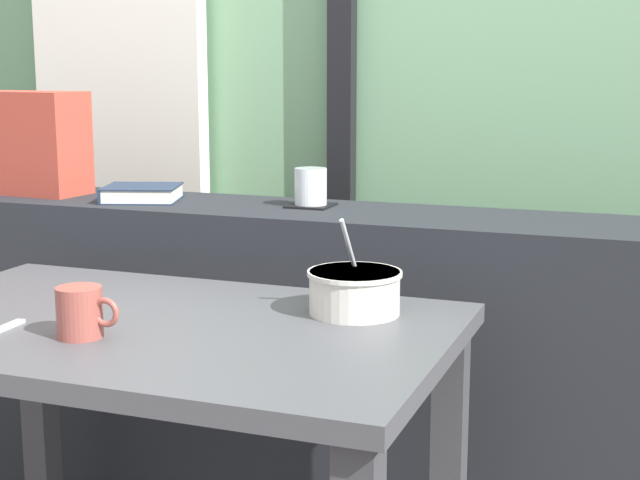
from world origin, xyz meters
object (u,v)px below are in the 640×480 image
object	(u,v)px
breakfast_table	(156,385)
juice_glass	(311,187)
coaster_square	(311,206)
soup_bowl	(355,292)
ceramic_mug	(81,312)
throw_pillow	(26,143)
closed_book	(141,193)

from	to	relation	value
breakfast_table	juice_glass	distance (m)	0.70
coaster_square	soup_bowl	world-z (taller)	soup_bowl
coaster_square	ceramic_mug	xyz separation A→B (m)	(-0.11, -0.76, -0.08)
breakfast_table	soup_bowl	distance (m)	0.39
soup_bowl	ceramic_mug	size ratio (longest dim) A/B	1.56
breakfast_table	ceramic_mug	distance (m)	0.21
breakfast_table	ceramic_mug	xyz separation A→B (m)	(-0.06, -0.13, 0.16)
breakfast_table	soup_bowl	size ratio (longest dim) A/B	5.89
throw_pillow	soup_bowl	distance (m)	1.14
closed_book	ceramic_mug	distance (m)	0.78
closed_book	ceramic_mug	xyz separation A→B (m)	(0.31, -0.71, -0.09)
breakfast_table	coaster_square	world-z (taller)	coaster_square
ceramic_mug	throw_pillow	bearing A→B (deg)	132.05
breakfast_table	coaster_square	bearing A→B (deg)	85.58
breakfast_table	ceramic_mug	bearing A→B (deg)	-115.74
breakfast_table	soup_bowl	xyz separation A→B (m)	(0.31, 0.17, 0.16)
juice_glass	soup_bowl	bearing A→B (deg)	-60.41
coaster_square	juice_glass	bearing A→B (deg)	180.00
juice_glass	throw_pillow	size ratio (longest dim) A/B	0.27
breakfast_table	juice_glass	xyz separation A→B (m)	(0.05, 0.64, 0.28)
coaster_square	closed_book	xyz separation A→B (m)	(-0.42, -0.05, 0.02)
closed_book	ceramic_mug	world-z (taller)	closed_book
coaster_square	juice_glass	xyz separation A→B (m)	(-0.00, 0.00, 0.04)
ceramic_mug	closed_book	bearing A→B (deg)	113.61
closed_book	coaster_square	bearing A→B (deg)	7.20
ceramic_mug	coaster_square	bearing A→B (deg)	81.76
coaster_square	juice_glass	distance (m)	0.04
coaster_square	closed_book	bearing A→B (deg)	-172.80
juice_glass	throw_pillow	world-z (taller)	throw_pillow
coaster_square	juice_glass	size ratio (longest dim) A/B	1.17
soup_bowl	closed_book	bearing A→B (deg)	149.08
throw_pillow	ceramic_mug	size ratio (longest dim) A/B	2.83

